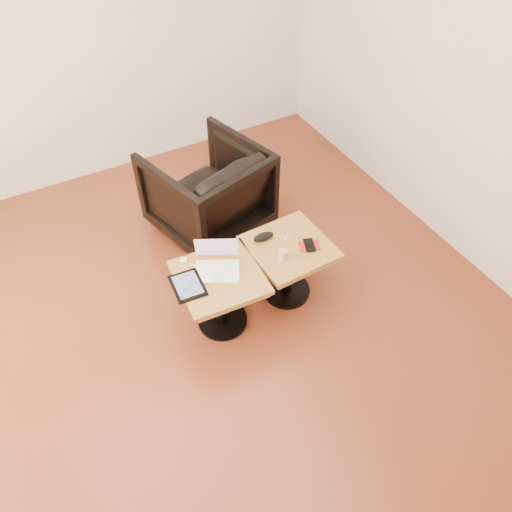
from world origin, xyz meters
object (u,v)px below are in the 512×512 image
laptop (217,264)px  striped_cup (283,255)px  side_table_left (220,288)px  armchair (208,191)px  side_table_right (289,258)px

laptop → striped_cup: size_ratio=4.77×
side_table_left → armchair: size_ratio=0.68×
laptop → armchair: 1.00m
laptop → armchair: bearing=96.9°
side_table_left → laptop: (0.02, 0.07, 0.17)m
side_table_left → laptop: 0.18m
side_table_left → side_table_right: same height
side_table_right → striped_cup: size_ratio=7.22×
side_table_right → striped_cup: bearing=-143.0°
laptop → striped_cup: bearing=9.4°
side_table_left → side_table_right: (0.57, 0.02, 0.00)m
striped_cup → armchair: bearing=94.7°
side_table_right → side_table_left: bearing=179.7°
striped_cup → armchair: armchair is taller
striped_cup → side_table_left: bearing=171.1°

